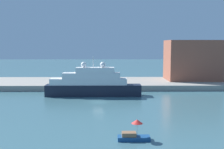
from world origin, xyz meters
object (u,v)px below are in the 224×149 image
(harbor_building, at_px, (192,60))
(parked_car, at_px, (66,80))
(small_motorboat, at_px, (133,134))
(person_figure, at_px, (83,80))
(large_yacht, at_px, (92,84))
(mooring_bollard, at_px, (100,84))

(harbor_building, xyz_separation_m, parked_car, (-41.97, -6.12, -6.11))
(small_motorboat, xyz_separation_m, person_figure, (-11.61, 51.93, 1.49))
(large_yacht, height_order, person_figure, large_yacht)
(harbor_building, bearing_deg, large_yacht, -146.76)
(mooring_bollard, bearing_deg, parked_car, 146.70)
(parked_car, distance_m, person_figure, 5.42)
(small_motorboat, height_order, parked_car, parked_car)
(parked_car, bearing_deg, small_motorboat, -71.82)
(small_motorboat, distance_m, person_figure, 53.24)
(parked_car, bearing_deg, harbor_building, 8.29)
(harbor_building, bearing_deg, person_figure, -170.60)
(small_motorboat, xyz_separation_m, parked_car, (-17.03, 51.87, 1.36))
(small_motorboat, xyz_separation_m, harbor_building, (24.94, 57.98, 7.47))
(mooring_bollard, bearing_deg, large_yacht, -103.19)
(small_motorboat, relative_size, mooring_bollard, 6.38)
(small_motorboat, bearing_deg, person_figure, 102.60)
(large_yacht, bearing_deg, mooring_bollard, 76.81)
(harbor_building, bearing_deg, mooring_bollard, -156.59)
(small_motorboat, bearing_deg, parked_car, 108.18)
(harbor_building, distance_m, person_figure, 37.52)
(person_figure, bearing_deg, large_yacht, -76.41)
(small_motorboat, height_order, mooring_bollard, small_motorboat)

